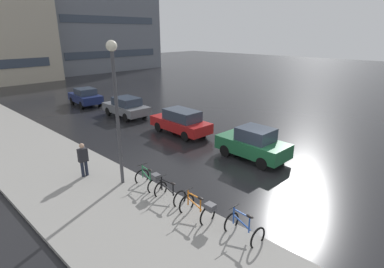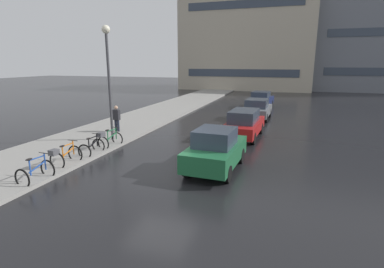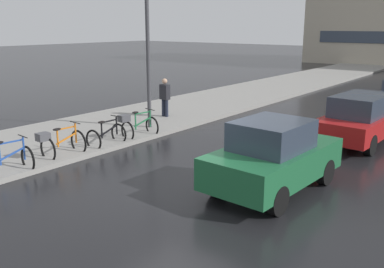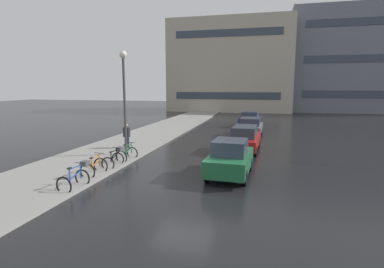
% 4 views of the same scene
% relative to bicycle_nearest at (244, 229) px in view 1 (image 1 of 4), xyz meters
% --- Properties ---
extents(ground_plane, '(140.00, 140.00, 0.00)m').
position_rel_bicycle_nearest_xyz_m(ground_plane, '(3.95, 1.93, -0.40)').
color(ground_plane, black).
extents(sidewalk_kerb, '(4.80, 60.00, 0.14)m').
position_rel_bicycle_nearest_xyz_m(sidewalk_kerb, '(-2.05, 11.93, -0.33)').
color(sidewalk_kerb, gray).
rests_on(sidewalk_kerb, ground).
extents(bicycle_nearest, '(0.81, 1.18, 1.01)m').
position_rel_bicycle_nearest_xyz_m(bicycle_nearest, '(0.00, 0.00, 0.00)').
color(bicycle_nearest, black).
rests_on(bicycle_nearest, ground).
extents(bicycle_second, '(0.79, 1.37, 1.02)m').
position_rel_bicycle_nearest_xyz_m(bicycle_second, '(-0.22, 1.70, 0.09)').
color(bicycle_second, black).
rests_on(bicycle_second, ground).
extents(bicycle_third, '(0.72, 1.14, 0.96)m').
position_rel_bicycle_nearest_xyz_m(bicycle_third, '(-0.10, 3.37, -0.01)').
color(bicycle_third, black).
rests_on(bicycle_third, ground).
extents(bicycle_farthest, '(0.85, 1.42, 0.99)m').
position_rel_bicycle_nearest_xyz_m(bicycle_farthest, '(-0.05, 4.65, 0.10)').
color(bicycle_farthest, black).
rests_on(bicycle_farthest, ground).
extents(car_green, '(1.93, 3.80, 1.71)m').
position_rel_bicycle_nearest_xyz_m(car_green, '(5.77, 3.36, 0.43)').
color(car_green, '#1E6038').
rests_on(car_green, ground).
extents(car_red, '(1.92, 4.37, 1.62)m').
position_rel_bicycle_nearest_xyz_m(car_red, '(6.06, 9.01, 0.42)').
color(car_red, '#AD1919').
rests_on(car_red, ground).
extents(car_grey, '(2.01, 4.18, 1.53)m').
position_rel_bicycle_nearest_xyz_m(car_grey, '(6.11, 15.17, 0.37)').
color(car_grey, slate).
rests_on(car_grey, ground).
extents(car_navy, '(2.23, 3.94, 1.54)m').
position_rel_bicycle_nearest_xyz_m(car_navy, '(5.83, 21.13, 0.37)').
color(car_navy, navy).
rests_on(car_navy, ground).
extents(pedestrian, '(0.41, 0.26, 1.71)m').
position_rel_bicycle_nearest_xyz_m(pedestrian, '(-1.40, 7.62, 0.56)').
color(pedestrian, '#1E2333').
rests_on(pedestrian, ground).
extents(streetlamp, '(0.42, 0.42, 6.04)m').
position_rel_bicycle_nearest_xyz_m(streetlamp, '(-0.59, 5.86, 3.64)').
color(streetlamp, '#424247').
rests_on(streetlamp, ground).
extents(building_facade_side, '(20.22, 10.31, 16.33)m').
position_rel_bicycle_nearest_xyz_m(building_facade_side, '(21.04, 44.97, 7.77)').
color(building_facade_side, slate).
rests_on(building_facade_side, ground).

